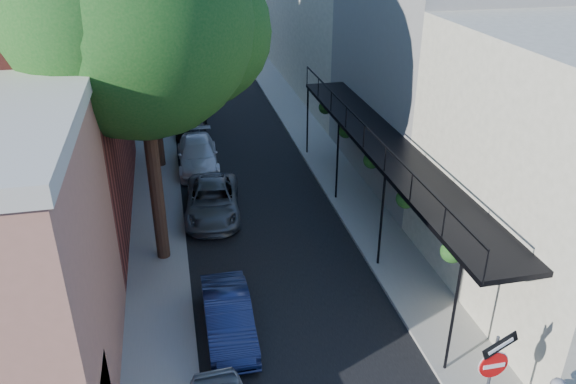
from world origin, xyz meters
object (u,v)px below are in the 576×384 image
oak_near (153,24)px  sign_post (493,369)px  parked_car_e (191,119)px  oak_mid (153,11)px  parked_car_d (198,155)px  parked_car_c (213,201)px  parked_car_b (228,317)px

oak_near → sign_post: bearing=-54.9°
oak_near → parked_car_e: 14.30m
oak_mid → sign_post: bearing=-69.1°
oak_mid → parked_car_e: (1.35, 4.32, -6.37)m
sign_post → oak_near: 12.77m
sign_post → oak_mid: size_ratio=0.29×
parked_car_d → oak_near: bearing=-98.8°
parked_car_c → parked_car_d: bearing=98.5°
oak_mid → parked_car_b: 14.21m
oak_near → parked_car_e: (1.30, 12.29, -7.19)m
oak_near → oak_mid: bearing=90.4°
parked_car_e → parked_car_d: bearing=-84.7°
sign_post → parked_car_c: (-4.99, 11.82, -1.42)m
oak_near → parked_car_b: oak_near is taller
sign_post → oak_mid: 19.14m
parked_car_e → oak_near: bearing=-90.6°
oak_near → parked_car_d: size_ratio=2.55×
oak_mid → parked_car_d: oak_mid is taller
oak_mid → parked_car_b: (1.36, -12.59, -6.44)m
parked_car_b → parked_car_d: size_ratio=0.83×
parked_car_b → oak_near: bearing=105.9°
oak_near → parked_car_b: bearing=-74.1°
parked_car_d → oak_mid: bearing=155.0°
parked_car_c → parked_car_e: 9.76m
parked_car_b → parked_car_c: parked_car_c is taller
oak_near → parked_car_e: oak_near is taller
oak_mid → parked_car_b: oak_mid is taller
oak_mid → parked_car_c: (1.59, -5.44, -6.44)m
sign_post → parked_car_d: size_ratio=0.67×
parked_car_b → parked_car_d: 11.93m
sign_post → parked_car_d: sign_post is taller
sign_post → oak_near: oak_near is taller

